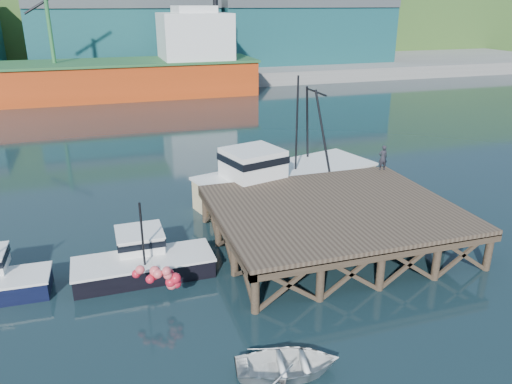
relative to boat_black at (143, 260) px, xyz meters
name	(u,v)px	position (x,y,z in m)	size (l,w,h in m)	color
ground	(230,259)	(4.18, 0.16, -0.71)	(300.00, 300.00, 0.00)	black
wharf	(335,210)	(9.68, -0.03, 1.23)	(12.00, 10.00, 2.62)	brown
far_quay	(126,69)	(4.18, 70.16, 0.29)	(160.00, 40.00, 2.00)	gray
warehouse_mid	(125,38)	(4.18, 65.16, 5.79)	(28.00, 16.00, 9.00)	#1A5156
warehouse_right	(298,34)	(34.18, 65.16, 5.79)	(30.00, 16.00, 9.00)	#1A5156
cargo_ship	(69,73)	(-4.29, 48.16, 2.60)	(55.50, 10.00, 13.75)	#C53E12
hillside	(112,6)	(4.18, 100.16, 10.29)	(220.00, 50.00, 22.00)	#2D511E
boat_black	(143,260)	(0.00, 0.00, 0.00)	(6.32, 5.34, 3.89)	black
trawler	(284,176)	(9.42, 6.66, 0.89)	(12.31, 7.05, 7.78)	beige
dinghy	(288,365)	(3.95, -8.28, -0.35)	(2.55, 3.57, 0.74)	white
dockworker	(383,158)	(15.08, 4.56, 2.19)	(0.57, 0.37, 1.55)	black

